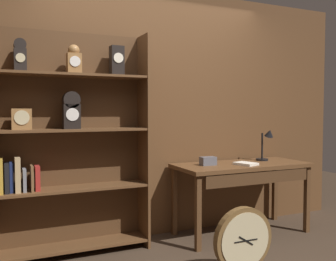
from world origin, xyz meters
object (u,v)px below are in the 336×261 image
(open_repair_manual, at_px, (246,164))
(workbench, at_px, (243,172))
(desk_lamp, at_px, (266,142))
(bookshelf, at_px, (68,141))
(toolbox_small, at_px, (208,161))
(round_clock_large, at_px, (243,241))

(open_repair_manual, bearing_deg, workbench, 53.94)
(workbench, distance_m, desk_lamp, 0.50)
(bookshelf, height_order, desk_lamp, bookshelf)
(desk_lamp, xyz_separation_m, open_repair_manual, (-0.42, -0.19, -0.19))
(toolbox_small, distance_m, open_repair_manual, 0.40)
(desk_lamp, bearing_deg, bookshelf, 177.73)
(desk_lamp, distance_m, round_clock_large, 1.54)
(toolbox_small, relative_size, open_repair_manual, 0.74)
(desk_lamp, height_order, toolbox_small, desk_lamp)
(workbench, xyz_separation_m, open_repair_manual, (-0.03, -0.08, 0.10))
(desk_lamp, relative_size, round_clock_large, 0.66)
(open_repair_manual, height_order, round_clock_large, open_repair_manual)
(bookshelf, bearing_deg, open_repair_manual, -8.89)
(workbench, height_order, toolbox_small, toolbox_small)
(toolbox_small, relative_size, round_clock_large, 0.29)
(bookshelf, relative_size, desk_lamp, 5.58)
(desk_lamp, bearing_deg, open_repair_manual, -155.75)
(workbench, bearing_deg, round_clock_large, -125.48)
(workbench, height_order, open_repair_manual, open_repair_manual)
(open_repair_manual, bearing_deg, round_clock_large, -144.01)
(toolbox_small, xyz_separation_m, round_clock_large, (-0.21, -0.92, -0.52))
(workbench, bearing_deg, desk_lamp, 14.97)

